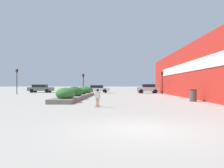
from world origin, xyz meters
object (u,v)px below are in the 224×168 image
object	(u,v)px
car_center_left	(148,88)
car_center_right	(211,89)
skateboard	(98,106)
traffic_light_far_left	(17,77)
traffic_light_right	(162,79)
car_rightmost	(41,88)
trash_bin	(193,95)
car_leftmost	(98,89)
skateboarder	(98,95)
traffic_light_left	(83,80)

from	to	relation	value
car_center_left	car_center_right	size ratio (longest dim) A/B	0.96
skateboard	traffic_light_far_left	world-z (taller)	traffic_light_far_left
car_center_right	traffic_light_far_left	size ratio (longest dim) A/B	1.04
car_center_left	traffic_light_right	bearing A→B (deg)	-164.60
car_center_right	car_rightmost	size ratio (longest dim) A/B	0.88
car_center_right	trash_bin	bearing A→B (deg)	-26.87
skateboard	car_center_left	distance (m)	24.18
car_leftmost	car_center_right	xyz separation A→B (m)	(19.52, -0.40, 0.00)
skateboarder	trash_bin	bearing A→B (deg)	53.78
car_rightmost	car_leftmost	bearing A→B (deg)	81.89
skateboard	trash_bin	xyz separation A→B (m)	(7.99, 4.97, 0.46)
trash_bin	traffic_light_far_left	bearing A→B (deg)	149.06
car_leftmost	traffic_light_left	world-z (taller)	traffic_light_left
trash_bin	traffic_light_far_left	xyz separation A→B (m)	(-21.82, 13.08, 2.04)
car_center_left	trash_bin	bearing A→B (deg)	-175.50
trash_bin	traffic_light_right	distance (m)	13.24
car_center_left	car_rightmost	world-z (taller)	car_center_left
skateboarder	car_center_right	world-z (taller)	car_center_right
car_rightmost	traffic_light_far_left	distance (m)	7.62
car_rightmost	traffic_light_right	size ratio (longest dim) A/B	1.33
skateboard	traffic_light_left	size ratio (longest dim) A/B	0.19
car_center_left	traffic_light_right	size ratio (longest dim) A/B	1.13
car_center_left	traffic_light_far_left	distance (m)	21.11
skateboard	skateboarder	size ratio (longest dim) A/B	0.52
skateboarder	traffic_light_far_left	xyz separation A→B (m)	(-13.83, 18.05, 1.79)
car_leftmost	traffic_light_right	world-z (taller)	traffic_light_right
car_center_right	traffic_light_right	bearing A→B (deg)	-60.20
skateboard	traffic_light_far_left	size ratio (longest dim) A/B	0.15
traffic_light_right	skateboarder	bearing A→B (deg)	-113.79
traffic_light_right	traffic_light_left	bearing A→B (deg)	179.76
car_leftmost	traffic_light_left	distance (m)	6.13
car_leftmost	car_rightmost	xyz separation A→B (m)	(-10.66, 1.52, 0.05)
car_leftmost	traffic_light_far_left	size ratio (longest dim) A/B	1.07
traffic_light_right	traffic_light_far_left	distance (m)	21.81
skateboard	car_leftmost	distance (m)	23.99
skateboard	car_leftmost	xyz separation A→B (m)	(-2.15, 23.88, 0.67)
trash_bin	car_center_left	size ratio (longest dim) A/B	0.28
traffic_light_right	trash_bin	bearing A→B (deg)	-89.93
car_center_left	traffic_light_left	bearing A→B (deg)	116.29
traffic_light_far_left	car_center_left	bearing A→B (deg)	14.34
skateboard	car_rightmost	xyz separation A→B (m)	(-12.81, 25.40, 0.73)
car_center_right	traffic_light_right	distance (m)	10.93
skateboarder	skateboard	bearing A→B (deg)	-158.11
skateboarder	traffic_light_far_left	size ratio (longest dim) A/B	0.29
car_center_left	traffic_light_far_left	size ratio (longest dim) A/B	1.00
traffic_light_right	car_center_left	bearing A→B (deg)	105.40
traffic_light_right	car_leftmost	bearing A→B (deg)	150.28
skateboard	car_center_right	bearing A→B (deg)	75.39
trash_bin	traffic_light_right	world-z (taller)	traffic_light_right
car_leftmost	car_center_left	bearing A→B (deg)	85.96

